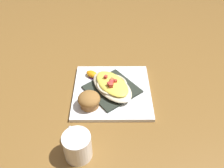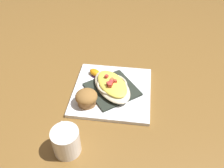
{
  "view_description": "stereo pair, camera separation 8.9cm",
  "coord_description": "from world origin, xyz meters",
  "px_view_note": "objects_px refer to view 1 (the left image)",
  "views": [
    {
      "loc": [
        0.65,
        0.08,
        0.64
      ],
      "look_at": [
        0.0,
        0.0,
        0.04
      ],
      "focal_mm": 38.99,
      "sensor_mm": 36.0,
      "label": 1
    },
    {
      "loc": [
        0.64,
        0.17,
        0.64
      ],
      "look_at": [
        0.0,
        0.0,
        0.04
      ],
      "focal_mm": 38.99,
      "sensor_mm": 36.0,
      "label": 2
    }
  ],
  "objects_px": {
    "muffin": "(89,100)",
    "orange_garnish": "(93,75)",
    "square_plate": "(112,91)",
    "gratin_dish": "(112,85)",
    "coffee_mug": "(77,147)"
  },
  "relations": [
    {
      "from": "square_plate",
      "to": "muffin",
      "type": "xyz_separation_m",
      "value": [
        0.09,
        -0.07,
        0.03
      ]
    },
    {
      "from": "muffin",
      "to": "orange_garnish",
      "type": "bearing_deg",
      "value": -173.58
    },
    {
      "from": "square_plate",
      "to": "gratin_dish",
      "type": "xyz_separation_m",
      "value": [
        0.0,
        -0.0,
        0.03
      ]
    },
    {
      "from": "orange_garnish",
      "to": "muffin",
      "type": "bearing_deg",
      "value": 6.42
    },
    {
      "from": "orange_garnish",
      "to": "coffee_mug",
      "type": "relative_size",
      "value": 0.67
    },
    {
      "from": "gratin_dish",
      "to": "orange_garnish",
      "type": "xyz_separation_m",
      "value": [
        -0.07,
        -0.09,
        -0.02
      ]
    },
    {
      "from": "square_plate",
      "to": "coffee_mug",
      "type": "relative_size",
      "value": 2.74
    },
    {
      "from": "square_plate",
      "to": "coffee_mug",
      "type": "bearing_deg",
      "value": -13.72
    },
    {
      "from": "square_plate",
      "to": "orange_garnish",
      "type": "bearing_deg",
      "value": -128.38
    },
    {
      "from": "gratin_dish",
      "to": "orange_garnish",
      "type": "distance_m",
      "value": 0.11
    },
    {
      "from": "square_plate",
      "to": "gratin_dish",
      "type": "relative_size",
      "value": 1.31
    },
    {
      "from": "gratin_dish",
      "to": "coffee_mug",
      "type": "xyz_separation_m",
      "value": [
        0.27,
        -0.07,
        -0.0
      ]
    },
    {
      "from": "gratin_dish",
      "to": "orange_garnish",
      "type": "bearing_deg",
      "value": -128.45
    },
    {
      "from": "muffin",
      "to": "orange_garnish",
      "type": "relative_size",
      "value": 1.11
    },
    {
      "from": "gratin_dish",
      "to": "muffin",
      "type": "xyz_separation_m",
      "value": [
        0.09,
        -0.07,
        0.0
      ]
    }
  ]
}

